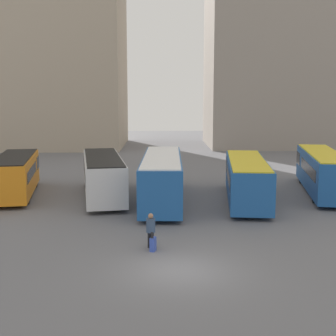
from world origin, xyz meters
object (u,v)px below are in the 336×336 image
bus_2 (162,176)px  bus_4 (322,171)px  bus_1 (103,175)px  traveler (151,227)px  bus_3 (247,178)px  suitcase (153,244)px  bus_0 (15,174)px

bus_2 → bus_4: bearing=-75.7°
bus_1 → traveler: bearing=-172.2°
bus_3 → suitcase: (-6.30, -10.59, -1.26)m
bus_1 → suitcase: bearing=-172.4°
bus_2 → suitcase: bearing=178.8°
bus_0 → bus_4: bus_4 is taller
bus_3 → bus_2: bearing=96.5°
suitcase → bus_3: bearing=-14.3°
bus_2 → suitcase: 10.69m
bus_0 → bus_1: 6.51m
bus_4 → suitcase: 18.36m
suitcase → bus_4: bearing=-26.7°
traveler → suitcase: (0.11, -0.50, -0.67)m
bus_4 → traveler: (-12.63, -12.86, -0.67)m
bus_3 → suitcase: bus_3 is taller
suitcase → traveler: bearing=28.9°
bus_2 → suitcase: bus_2 is taller
bus_1 → bus_3: bearing=-108.3°
bus_2 → bus_3: bus_2 is taller
bus_1 → bus_0: bearing=74.7°
bus_3 → bus_4: bus_4 is taller
bus_3 → traveler: 11.97m
bus_0 → bus_2: 10.94m
bus_0 → bus_2: (10.73, -2.14, 0.15)m
bus_2 → bus_3: size_ratio=1.09×
bus_3 → traveler: bearing=154.1°
bus_2 → bus_3: 5.84m
bus_1 → suitcase: bus_1 is taller
bus_4 → traveler: 18.04m
bus_1 → traveler: (3.68, -11.60, -0.61)m
bus_1 → traveler: 12.18m
bus_1 → traveler: bus_1 is taller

